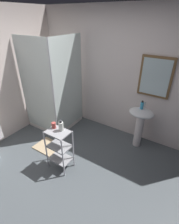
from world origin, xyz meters
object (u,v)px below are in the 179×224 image
object	(u,v)px
shower_stall	(55,108)
pedestal_sink	(140,120)
hand_soap_bottle	(142,105)
rinse_cup	(54,125)
bath_mat	(50,147)
lotion_bottle_white	(61,126)
storage_cart	(59,147)

from	to	relation	value
shower_stall	pedestal_sink	size ratio (longest dim) A/B	2.47
shower_stall	hand_soap_bottle	xyz separation A→B (m)	(1.82, 0.37, 0.42)
rinse_cup	bath_mat	distance (m)	0.89
shower_stall	lotion_bottle_white	size ratio (longest dim) A/B	10.89
storage_cart	hand_soap_bottle	distance (m)	1.63
hand_soap_bottle	bath_mat	world-z (taller)	hand_soap_bottle
shower_stall	bath_mat	xyz separation A→B (m)	(0.43, -0.69, -0.45)
pedestal_sink	hand_soap_bottle	xyz separation A→B (m)	(-0.02, 0.02, 0.30)
bath_mat	lotion_bottle_white	bearing A→B (deg)	-18.19
bath_mat	pedestal_sink	bearing A→B (deg)	36.26
hand_soap_bottle	bath_mat	size ratio (longest dim) A/B	0.27
pedestal_sink	lotion_bottle_white	distance (m)	1.51
pedestal_sink	lotion_bottle_white	bearing A→B (deg)	-125.80
shower_stall	lotion_bottle_white	distance (m)	1.35
hand_soap_bottle	rinse_cup	world-z (taller)	hand_soap_bottle
storage_cart	rinse_cup	xyz separation A→B (m)	(-0.12, 0.04, 0.35)
hand_soap_bottle	rinse_cup	distance (m)	1.60
shower_stall	storage_cart	xyz separation A→B (m)	(0.94, -0.93, -0.03)
shower_stall	rinse_cup	size ratio (longest dim) A/B	20.24
shower_stall	bath_mat	distance (m)	0.94
bath_mat	hand_soap_bottle	bearing A→B (deg)	37.39
pedestal_sink	rinse_cup	distance (m)	1.61
pedestal_sink	bath_mat	xyz separation A→B (m)	(-1.41, -1.04, -0.57)
rinse_cup	pedestal_sink	bearing A→B (deg)	50.26
storage_cart	rinse_cup	world-z (taller)	rinse_cup
lotion_bottle_white	bath_mat	size ratio (longest dim) A/B	0.31
pedestal_sink	hand_soap_bottle	world-z (taller)	hand_soap_bottle
shower_stall	rinse_cup	xyz separation A→B (m)	(0.83, -0.88, 0.33)
storage_cart	pedestal_sink	bearing A→B (deg)	54.57
hand_soap_bottle	lotion_bottle_white	distance (m)	1.50
pedestal_sink	rinse_cup	size ratio (longest dim) A/B	8.20
shower_stall	lotion_bottle_white	xyz separation A→B (m)	(0.97, -0.87, 0.36)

